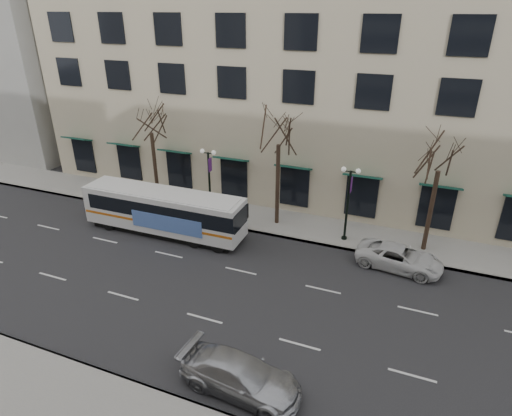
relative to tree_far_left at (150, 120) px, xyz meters
The scene contains 11 objects.
ground 14.91m from the tree_far_left, 41.35° to the right, with size 160.00×160.00×0.00m, color black.
sidewalk_far 16.40m from the tree_far_left, ahead, with size 80.00×4.00×0.15m, color gray.
building_hotel 15.52m from the tree_far_left, 56.75° to the left, with size 40.00×20.00×24.00m, color #C4B896.
tree_far_left is the anchor object (origin of this frame).
tree_far_mid 10.00m from the tree_far_left, ahead, with size 3.60×3.60×8.55m.
tree_far_right 20.00m from the tree_far_left, ahead, with size 3.60×3.60×8.06m.
lamp_post_left 6.29m from the tree_far_left, ahead, with size 1.22×0.45×5.21m.
lamp_post_right 15.48m from the tree_far_left, ahead, with size 1.22×0.45×5.21m.
city_bus 7.23m from the tree_far_left, 50.62° to the right, with size 11.44×2.62×3.10m.
silver_car 20.63m from the tree_far_left, 47.04° to the right, with size 2.09×5.15×1.49m, color #A6A8AE.
white_pickup 19.79m from the tree_far_left, ahead, with size 2.32×5.04×1.40m, color silver.
Camera 1 is at (8.76, -17.26, 14.31)m, focal length 30.00 mm.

